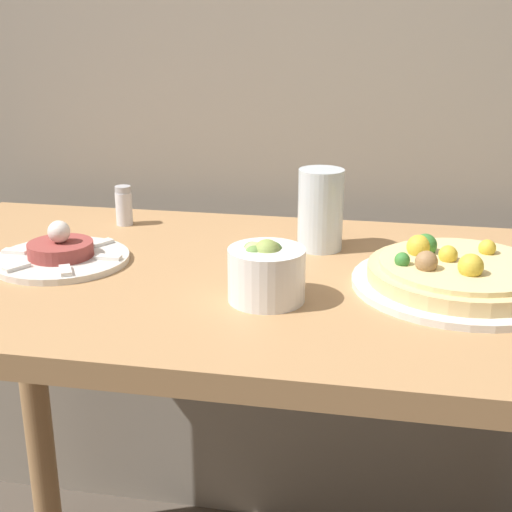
% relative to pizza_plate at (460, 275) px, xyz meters
% --- Properties ---
extents(dining_table, '(1.15, 0.63, 0.77)m').
position_rel_pizza_plate_xyz_m(dining_table, '(-0.31, 0.00, -0.15)').
color(dining_table, '#AD7F51').
rests_on(dining_table, ground_plane).
extents(pizza_plate, '(0.31, 0.31, 0.07)m').
position_rel_pizza_plate_xyz_m(pizza_plate, '(0.00, 0.00, 0.00)').
color(pizza_plate, silver).
rests_on(pizza_plate, dining_table).
extents(tartare_plate, '(0.21, 0.21, 0.07)m').
position_rel_pizza_plate_xyz_m(tartare_plate, '(-0.60, -0.01, -0.01)').
color(tartare_plate, silver).
rests_on(tartare_plate, dining_table).
extents(small_bowl, '(0.10, 0.10, 0.09)m').
position_rel_pizza_plate_xyz_m(small_bowl, '(-0.26, -0.10, 0.02)').
color(small_bowl, white).
rests_on(small_bowl, dining_table).
extents(drinking_glass, '(0.07, 0.07, 0.13)m').
position_rel_pizza_plate_xyz_m(drinking_glass, '(-0.21, 0.14, 0.05)').
color(drinking_glass, silver).
rests_on(drinking_glass, dining_table).
extents(salt_shaker, '(0.03, 0.03, 0.07)m').
position_rel_pizza_plate_xyz_m(salt_shaker, '(-0.58, 0.21, 0.02)').
color(salt_shaker, silver).
rests_on(salt_shaker, dining_table).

